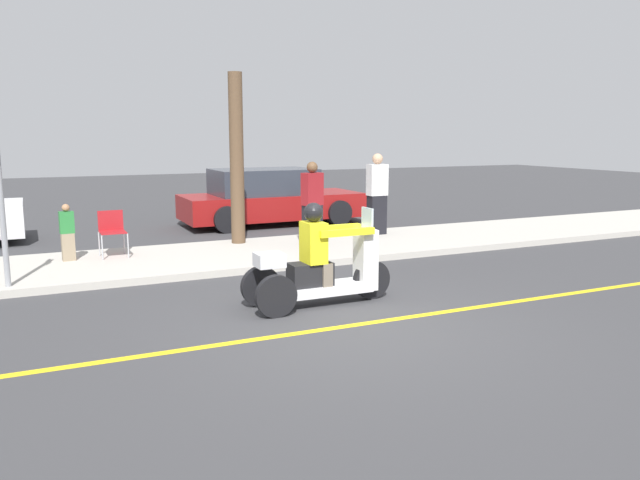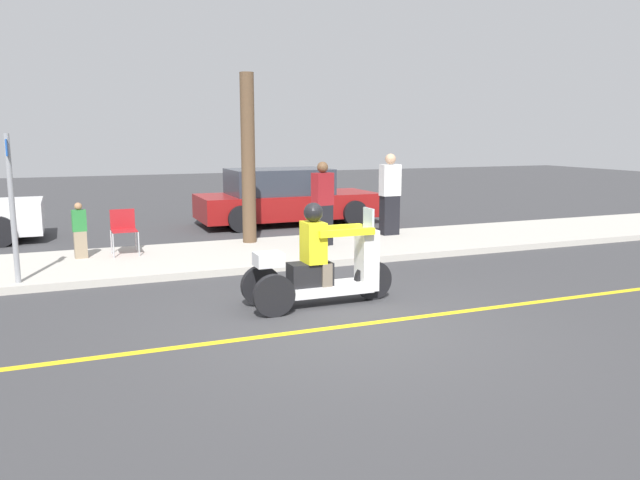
{
  "view_description": "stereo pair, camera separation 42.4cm",
  "coord_description": "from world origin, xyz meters",
  "px_view_note": "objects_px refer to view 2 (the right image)",
  "views": [
    {
      "loc": [
        -3.46,
        -6.47,
        2.32
      ],
      "look_at": [
        0.04,
        1.01,
        0.9
      ],
      "focal_mm": 35.0,
      "sensor_mm": 36.0,
      "label": 1
    },
    {
      "loc": [
        -3.08,
        -6.64,
        2.32
      ],
      "look_at": [
        0.04,
        1.01,
        0.9
      ],
      "focal_mm": 35.0,
      "sensor_mm": 36.0,
      "label": 2
    }
  ],
  "objects_px": {
    "spectator_with_child": "(80,231)",
    "tree_trunk": "(248,159)",
    "spectator_far_back": "(390,196)",
    "spectator_by_tree": "(323,205)",
    "folding_chair_set_back": "(124,227)",
    "street_sign": "(12,203)",
    "motorcycle_trike": "(320,268)",
    "parked_car_lot_left": "(285,198)"
  },
  "relations": [
    {
      "from": "folding_chair_set_back",
      "to": "tree_trunk",
      "type": "height_order",
      "value": "tree_trunk"
    },
    {
      "from": "spectator_far_back",
      "to": "tree_trunk",
      "type": "xyz_separation_m",
      "value": [
        -3.11,
        0.22,
        0.84
      ]
    },
    {
      "from": "spectator_by_tree",
      "to": "parked_car_lot_left",
      "type": "relative_size",
      "value": 0.36
    },
    {
      "from": "spectator_with_child",
      "to": "tree_trunk",
      "type": "height_order",
      "value": "tree_trunk"
    },
    {
      "from": "spectator_by_tree",
      "to": "parked_car_lot_left",
      "type": "height_order",
      "value": "spectator_by_tree"
    },
    {
      "from": "street_sign",
      "to": "spectator_with_child",
      "type": "bearing_deg",
      "value": 60.62
    },
    {
      "from": "spectator_far_back",
      "to": "parked_car_lot_left",
      "type": "distance_m",
      "value": 3.47
    },
    {
      "from": "motorcycle_trike",
      "to": "parked_car_lot_left",
      "type": "distance_m",
      "value": 7.81
    },
    {
      "from": "spectator_with_child",
      "to": "street_sign",
      "type": "bearing_deg",
      "value": -119.38
    },
    {
      "from": "motorcycle_trike",
      "to": "spectator_far_back",
      "type": "xyz_separation_m",
      "value": [
        3.41,
        4.33,
        0.46
      ]
    },
    {
      "from": "spectator_far_back",
      "to": "street_sign",
      "type": "distance_m",
      "value": 7.54
    },
    {
      "from": "spectator_with_child",
      "to": "spectator_by_tree",
      "type": "height_order",
      "value": "spectator_by_tree"
    },
    {
      "from": "folding_chair_set_back",
      "to": "spectator_far_back",
      "type": "bearing_deg",
      "value": 1.48
    },
    {
      "from": "tree_trunk",
      "to": "folding_chair_set_back",
      "type": "bearing_deg",
      "value": -171.58
    },
    {
      "from": "spectator_with_child",
      "to": "street_sign",
      "type": "distance_m",
      "value": 2.01
    },
    {
      "from": "spectator_with_child",
      "to": "tree_trunk",
      "type": "relative_size",
      "value": 0.29
    },
    {
      "from": "motorcycle_trike",
      "to": "tree_trunk",
      "type": "bearing_deg",
      "value": 86.27
    },
    {
      "from": "spectator_by_tree",
      "to": "folding_chair_set_back",
      "type": "bearing_deg",
      "value": 171.72
    },
    {
      "from": "folding_chair_set_back",
      "to": "tree_trunk",
      "type": "bearing_deg",
      "value": 8.42
    },
    {
      "from": "street_sign",
      "to": "spectator_by_tree",
      "type": "bearing_deg",
      "value": 12.56
    },
    {
      "from": "street_sign",
      "to": "tree_trunk",
      "type": "bearing_deg",
      "value": 26.92
    },
    {
      "from": "spectator_far_back",
      "to": "parked_car_lot_left",
      "type": "bearing_deg",
      "value": 112.65
    },
    {
      "from": "spectator_by_tree",
      "to": "street_sign",
      "type": "distance_m",
      "value": 5.56
    },
    {
      "from": "folding_chair_set_back",
      "to": "motorcycle_trike",
      "type": "bearing_deg",
      "value": -62.33
    },
    {
      "from": "spectator_far_back",
      "to": "tree_trunk",
      "type": "height_order",
      "value": "tree_trunk"
    },
    {
      "from": "spectator_with_child",
      "to": "tree_trunk",
      "type": "xyz_separation_m",
      "value": [
        3.25,
        0.48,
        1.21
      ]
    },
    {
      "from": "motorcycle_trike",
      "to": "spectator_far_back",
      "type": "bearing_deg",
      "value": 51.8
    },
    {
      "from": "motorcycle_trike",
      "to": "street_sign",
      "type": "xyz_separation_m",
      "value": [
        -3.88,
        2.44,
        0.81
      ]
    },
    {
      "from": "tree_trunk",
      "to": "spectator_by_tree",
      "type": "bearing_deg",
      "value": -36.32
    },
    {
      "from": "folding_chair_set_back",
      "to": "street_sign",
      "type": "height_order",
      "value": "street_sign"
    },
    {
      "from": "motorcycle_trike",
      "to": "spectator_with_child",
      "type": "relative_size",
      "value": 2.12
    },
    {
      "from": "spectator_far_back",
      "to": "folding_chair_set_back",
      "type": "distance_m",
      "value": 5.62
    },
    {
      "from": "motorcycle_trike",
      "to": "street_sign",
      "type": "bearing_deg",
      "value": 147.82
    },
    {
      "from": "tree_trunk",
      "to": "street_sign",
      "type": "relative_size",
      "value": 1.54
    },
    {
      "from": "parked_car_lot_left",
      "to": "tree_trunk",
      "type": "relative_size",
      "value": 1.35
    },
    {
      "from": "spectator_by_tree",
      "to": "tree_trunk",
      "type": "relative_size",
      "value": 0.49
    },
    {
      "from": "spectator_with_child",
      "to": "parked_car_lot_left",
      "type": "height_order",
      "value": "parked_car_lot_left"
    },
    {
      "from": "spectator_with_child",
      "to": "tree_trunk",
      "type": "bearing_deg",
      "value": 8.38
    },
    {
      "from": "spectator_far_back",
      "to": "spectator_by_tree",
      "type": "xyz_separation_m",
      "value": [
        -1.87,
        -0.69,
        -0.05
      ]
    },
    {
      "from": "tree_trunk",
      "to": "motorcycle_trike",
      "type": "bearing_deg",
      "value": -93.73
    },
    {
      "from": "motorcycle_trike",
      "to": "tree_trunk",
      "type": "height_order",
      "value": "tree_trunk"
    },
    {
      "from": "spectator_with_child",
      "to": "parked_car_lot_left",
      "type": "xyz_separation_m",
      "value": [
        5.03,
        3.45,
        0.08
      ]
    }
  ]
}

